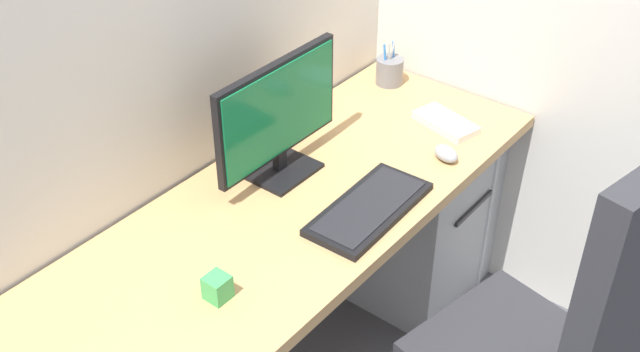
{
  "coord_description": "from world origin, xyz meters",
  "views": [
    {
      "loc": [
        -1.3,
        -1.12,
        2.04
      ],
      "look_at": [
        0.02,
        -0.06,
        0.84
      ],
      "focal_mm": 43.24,
      "sensor_mm": 36.0,
      "label": 1
    }
  ],
  "objects_px": {
    "pen_holder": "(390,71)",
    "notebook": "(446,123)",
    "mouse": "(446,154)",
    "desk_clamp_accessory": "(217,287)",
    "monitor": "(279,116)",
    "keyboard": "(369,208)",
    "office_chair": "(557,347)",
    "filing_cabinet": "(412,212)"
  },
  "relations": [
    {
      "from": "filing_cabinet",
      "to": "notebook",
      "type": "height_order",
      "value": "notebook"
    },
    {
      "from": "keyboard",
      "to": "office_chair",
      "type": "bearing_deg",
      "value": -89.37
    },
    {
      "from": "monitor",
      "to": "keyboard",
      "type": "xyz_separation_m",
      "value": [
        0.0,
        -0.32,
        -0.18
      ]
    },
    {
      "from": "desk_clamp_accessory",
      "to": "monitor",
      "type": "bearing_deg",
      "value": 24.99
    },
    {
      "from": "desk_clamp_accessory",
      "to": "pen_holder",
      "type": "bearing_deg",
      "value": 14.05
    },
    {
      "from": "notebook",
      "to": "keyboard",
      "type": "bearing_deg",
      "value": -158.4
    },
    {
      "from": "monitor",
      "to": "mouse",
      "type": "bearing_deg",
      "value": -44.47
    },
    {
      "from": "mouse",
      "to": "office_chair",
      "type": "bearing_deg",
      "value": -102.42
    },
    {
      "from": "office_chair",
      "to": "desk_clamp_accessory",
      "type": "distance_m",
      "value": 0.85
    },
    {
      "from": "notebook",
      "to": "desk_clamp_accessory",
      "type": "bearing_deg",
      "value": -167.04
    },
    {
      "from": "filing_cabinet",
      "to": "mouse",
      "type": "bearing_deg",
      "value": -131.4
    },
    {
      "from": "keyboard",
      "to": "pen_holder",
      "type": "distance_m",
      "value": 0.75
    },
    {
      "from": "mouse",
      "to": "desk_clamp_accessory",
      "type": "relative_size",
      "value": 1.36
    },
    {
      "from": "mouse",
      "to": "keyboard",
      "type": "bearing_deg",
      "value": -165.13
    },
    {
      "from": "office_chair",
      "to": "notebook",
      "type": "distance_m",
      "value": 0.84
    },
    {
      "from": "filing_cabinet",
      "to": "desk_clamp_accessory",
      "type": "xyz_separation_m",
      "value": [
        -1.03,
        -0.08,
        0.44
      ]
    },
    {
      "from": "desk_clamp_accessory",
      "to": "mouse",
      "type": "bearing_deg",
      "value": -8.08
    },
    {
      "from": "office_chair",
      "to": "monitor",
      "type": "xyz_separation_m",
      "value": [
        -0.01,
        0.89,
        0.34
      ]
    },
    {
      "from": "pen_holder",
      "to": "notebook",
      "type": "relative_size",
      "value": 0.77
    },
    {
      "from": "monitor",
      "to": "mouse",
      "type": "xyz_separation_m",
      "value": [
        0.36,
        -0.35,
        -0.17
      ]
    },
    {
      "from": "keyboard",
      "to": "desk_clamp_accessory",
      "type": "xyz_separation_m",
      "value": [
        -0.5,
        0.09,
        0.02
      ]
    },
    {
      "from": "office_chair",
      "to": "notebook",
      "type": "xyz_separation_m",
      "value": [
        0.51,
        0.64,
        0.16
      ]
    },
    {
      "from": "keyboard",
      "to": "mouse",
      "type": "relative_size",
      "value": 4.54
    },
    {
      "from": "office_chair",
      "to": "filing_cabinet",
      "type": "height_order",
      "value": "office_chair"
    },
    {
      "from": "office_chair",
      "to": "mouse",
      "type": "distance_m",
      "value": 0.67
    },
    {
      "from": "mouse",
      "to": "pen_holder",
      "type": "distance_m",
      "value": 0.5
    },
    {
      "from": "keyboard",
      "to": "mouse",
      "type": "xyz_separation_m",
      "value": [
        0.35,
        -0.03,
        0.01
      ]
    },
    {
      "from": "pen_holder",
      "to": "notebook",
      "type": "xyz_separation_m",
      "value": [
        -0.13,
        -0.31,
        -0.04
      ]
    },
    {
      "from": "pen_holder",
      "to": "desk_clamp_accessory",
      "type": "height_order",
      "value": "pen_holder"
    },
    {
      "from": "office_chair",
      "to": "mouse",
      "type": "xyz_separation_m",
      "value": [
        0.35,
        0.54,
        0.17
      ]
    },
    {
      "from": "filing_cabinet",
      "to": "keyboard",
      "type": "relative_size",
      "value": 1.65
    },
    {
      "from": "filing_cabinet",
      "to": "notebook",
      "type": "xyz_separation_m",
      "value": [
        -0.01,
        -0.1,
        0.42
      ]
    },
    {
      "from": "office_chair",
      "to": "desk_clamp_accessory",
      "type": "height_order",
      "value": "office_chair"
    },
    {
      "from": "keyboard",
      "to": "desk_clamp_accessory",
      "type": "height_order",
      "value": "desk_clamp_accessory"
    },
    {
      "from": "notebook",
      "to": "desk_clamp_accessory",
      "type": "height_order",
      "value": "desk_clamp_accessory"
    },
    {
      "from": "keyboard",
      "to": "desk_clamp_accessory",
      "type": "relative_size",
      "value": 6.18
    },
    {
      "from": "monitor",
      "to": "desk_clamp_accessory",
      "type": "xyz_separation_m",
      "value": [
        -0.49,
        -0.23,
        -0.16
      ]
    },
    {
      "from": "keyboard",
      "to": "notebook",
      "type": "height_order",
      "value": "notebook"
    },
    {
      "from": "pen_holder",
      "to": "mouse",
      "type": "bearing_deg",
      "value": -125.82
    },
    {
      "from": "notebook",
      "to": "monitor",
      "type": "bearing_deg",
      "value": 168.57
    },
    {
      "from": "office_chair",
      "to": "keyboard",
      "type": "distance_m",
      "value": 0.6
    },
    {
      "from": "office_chair",
      "to": "keyboard",
      "type": "xyz_separation_m",
      "value": [
        -0.01,
        0.58,
        0.16
      ]
    }
  ]
}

